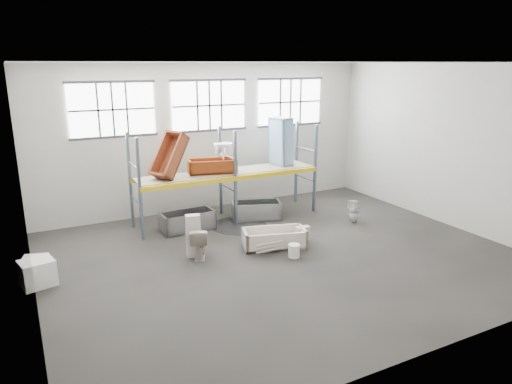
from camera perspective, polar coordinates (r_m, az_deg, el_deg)
floor at (r=12.79m, az=3.13°, el=-7.87°), size 12.00×10.00×0.10m
ceiling at (r=11.75m, az=3.50°, el=15.64°), size 12.00×10.00×0.10m
wall_back at (r=16.49m, az=-5.73°, el=6.60°), size 12.00×0.10×5.00m
wall_front at (r=8.24m, az=21.53°, el=-3.32°), size 12.00×0.10×5.00m
wall_left at (r=10.40m, az=-26.74°, el=-0.16°), size 0.10×10.00×5.00m
wall_right at (r=15.93m, az=22.46°, el=5.21°), size 0.10×10.00×5.00m
window_left at (r=15.36m, az=-16.99°, el=9.52°), size 2.60×0.04×1.60m
window_mid at (r=16.25m, az=-5.69°, el=10.38°), size 2.60×0.04×1.60m
window_right at (r=17.69m, az=4.14°, el=10.81°), size 2.60×0.04×1.60m
rack_upright_la at (r=13.79m, az=-13.88°, el=0.25°), size 0.08×0.08×3.00m
rack_upright_lb at (r=14.92m, az=-15.00°, el=1.31°), size 0.08×0.08×3.00m
rack_upright_ma at (r=14.74m, az=-2.51°, el=1.65°), size 0.08×0.08×3.00m
rack_upright_mb at (r=15.81m, az=-4.35°, el=2.56°), size 0.08×0.08×3.00m
rack_upright_ra at (r=16.20m, az=7.16°, el=2.80°), size 0.08×0.08×3.00m
rack_upright_rb at (r=17.18m, az=4.90°, el=3.58°), size 0.08×0.08×3.00m
rack_beam_front at (r=14.74m, az=-2.51°, el=1.65°), size 6.00×0.10×0.14m
rack_beam_back at (r=15.81m, az=-4.35°, el=2.56°), size 6.00×0.10×0.14m
shelf_deck at (r=15.25m, az=-3.47°, el=2.42°), size 5.90×1.10×0.03m
wet_patch at (r=14.99m, az=-2.12°, el=-4.08°), size 1.80×1.80×0.00m
bathtub_beige at (r=13.23m, az=2.23°, el=-5.60°), size 1.90×1.28×0.51m
cistern_spare at (r=13.62m, az=5.65°, el=-4.95°), size 0.41×0.20×0.38m
sink_in_tub at (r=13.33m, az=3.98°, el=-5.91°), size 0.47×0.47×0.15m
toilet_beige at (r=12.60m, az=-6.88°, el=-6.04°), size 0.76×0.93×0.83m
cistern_tall at (r=12.60m, az=-7.59°, el=-5.27°), size 0.42×0.32×1.15m
toilet_white at (r=15.50m, az=11.83°, el=-2.27°), size 0.40×0.39×0.76m
steel_tub_left at (r=14.65m, az=-8.29°, el=-3.49°), size 1.65×0.84×0.59m
steel_tub_right at (r=15.54m, az=0.01°, el=-2.23°), size 1.74×1.21×0.58m
rust_tub_flat at (r=15.09m, az=-5.33°, el=3.17°), size 1.64×1.04×0.43m
rust_tub_tilted at (r=14.50m, az=-10.45°, el=4.40°), size 1.36×1.17×1.44m
sink_on_shelf at (r=14.90m, az=-3.98°, el=4.12°), size 0.60×0.47×0.52m
blue_tub_upright at (r=16.16m, az=3.03°, el=6.10°), size 0.66×0.85×1.65m
bucket at (r=12.62m, az=4.63°, el=-7.11°), size 0.33×0.33×0.36m
carton_near at (r=12.12m, az=-24.93°, el=-8.88°), size 0.84×0.76×0.62m
carton_far at (r=12.68m, az=-25.17°, el=-8.20°), size 0.70×0.70×0.47m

